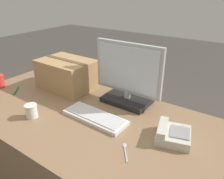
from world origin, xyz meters
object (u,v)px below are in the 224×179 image
at_px(monitor, 128,79).
at_px(paper_cup_right, 31,111).
at_px(cardboard_box, 67,74).
at_px(desk_phone, 172,134).
at_px(spoon, 125,149).
at_px(keyboard, 95,117).
at_px(pen_marker, 16,91).

height_order(monitor, paper_cup_right, monitor).
relative_size(paper_cup_right, cardboard_box, 0.20).
bearing_deg(cardboard_box, desk_phone, -10.11).
bearing_deg(cardboard_box, spoon, -26.23).
xyz_separation_m(spoon, cardboard_box, (-0.78, 0.39, 0.11)).
distance_m(paper_cup_right, spoon, 0.65).
xyz_separation_m(monitor, keyboard, (-0.05, -0.31, -0.16)).
bearing_deg(keyboard, spoon, -22.21).
bearing_deg(paper_cup_right, desk_phone, 19.67).
xyz_separation_m(monitor, cardboard_box, (-0.53, -0.06, -0.06)).
height_order(keyboard, cardboard_box, cardboard_box).
height_order(paper_cup_right, pen_marker, paper_cup_right).
height_order(keyboard, spoon, keyboard).
relative_size(cardboard_box, pen_marker, 4.02).
bearing_deg(cardboard_box, monitor, 6.05).
bearing_deg(keyboard, monitor, 82.46).
relative_size(monitor, spoon, 4.09).
height_order(paper_cup_right, cardboard_box, cardboard_box).
height_order(keyboard, desk_phone, desk_phone).
xyz_separation_m(keyboard, cardboard_box, (-0.48, 0.25, 0.10)).
bearing_deg(paper_cup_right, keyboard, 31.40).
distance_m(desk_phone, pen_marker, 1.24).
height_order(spoon, pen_marker, pen_marker).
relative_size(paper_cup_right, pen_marker, 0.80).
bearing_deg(spoon, desk_phone, -74.65).
relative_size(monitor, keyboard, 1.16).
xyz_separation_m(keyboard, desk_phone, (0.47, 0.08, 0.02)).
relative_size(spoon, pen_marker, 1.11).
bearing_deg(spoon, monitor, -7.67).
xyz_separation_m(paper_cup_right, spoon, (0.64, 0.07, -0.04)).
xyz_separation_m(desk_phone, pen_marker, (-1.23, -0.12, -0.02)).
bearing_deg(paper_cup_right, pen_marker, 158.45).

